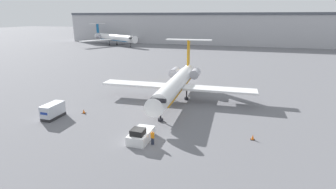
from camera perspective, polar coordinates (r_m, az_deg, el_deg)
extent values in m
plane|color=slate|center=(32.67, -5.44, -10.42)|extent=(600.00, 600.00, 0.00)
cube|color=#B2B2B7|center=(147.43, 12.69, 13.56)|extent=(180.00, 16.00, 15.27)
cube|color=#4C515B|center=(147.25, 12.90, 16.76)|extent=(180.00, 16.80, 1.20)
cylinder|color=white|center=(46.54, 1.60, 2.11)|extent=(3.49, 21.08, 2.72)
cone|color=white|center=(35.83, -2.60, -2.43)|extent=(2.79, 2.27, 2.72)
cube|color=black|center=(36.47, -2.21, -1.29)|extent=(2.33, 0.78, 0.44)
cone|color=white|center=(57.99, 4.29, 5.01)|extent=(2.55, 3.08, 2.44)
cube|color=orange|center=(46.78, 1.59, 1.07)|extent=(3.14, 18.97, 0.20)
cube|color=white|center=(46.67, 11.17, 1.06)|extent=(12.84, 3.62, 0.36)
cube|color=white|center=(49.90, -6.81, 2.28)|extent=(12.84, 3.62, 0.36)
cylinder|color=#ADADB7|center=(54.50, 5.95, 4.57)|extent=(1.95, 3.40, 1.83)
cylinder|color=#ADADB7|center=(55.31, 1.47, 4.83)|extent=(1.95, 3.40, 1.83)
cube|color=orange|center=(57.88, 4.49, 9.09)|extent=(0.32, 2.21, 5.46)
cube|color=white|center=(57.58, 4.55, 11.78)|extent=(9.89, 2.16, 0.20)
cylinder|color=black|center=(38.48, -1.64, -4.58)|extent=(0.24, 0.24, 1.75)
cylinder|color=black|center=(38.73, -1.63, -5.52)|extent=(0.80, 0.80, 0.40)
cylinder|color=black|center=(49.09, 0.01, 0.19)|extent=(0.24, 0.24, 1.75)
cylinder|color=black|center=(49.29, 0.01, -0.56)|extent=(0.80, 0.80, 0.40)
cylinder|color=black|center=(48.36, 4.06, -0.11)|extent=(0.24, 0.24, 1.75)
cylinder|color=black|center=(48.56, 4.04, -0.87)|extent=(0.80, 0.80, 0.40)
cube|color=silver|center=(33.11, -5.86, -8.90)|extent=(2.26, 4.30, 1.18)
cube|color=black|center=(31.93, -6.56, -8.08)|extent=(1.58, 1.55, 0.70)
cube|color=black|center=(34.92, -4.55, -7.77)|extent=(2.03, 0.30, 0.71)
cube|color=#232326|center=(43.53, -23.63, -4.38)|extent=(1.73, 3.71, 0.45)
cube|color=#B7BCC6|center=(43.17, -23.80, -3.00)|extent=(1.73, 3.71, 1.79)
cube|color=navy|center=(41.86, -25.43, -3.80)|extent=(1.21, 0.04, 0.36)
cube|color=#232838|center=(32.00, -3.37, -10.11)|extent=(0.32, 0.20, 0.86)
cube|color=orange|center=(31.67, -3.39, -8.87)|extent=(0.40, 0.24, 0.68)
sphere|color=tan|center=(31.47, -3.41, -8.11)|extent=(0.25, 0.25, 0.25)
cube|color=black|center=(43.87, -17.83, -3.88)|extent=(0.58, 0.58, 0.04)
cone|color=orange|center=(43.77, -17.87, -3.48)|extent=(0.41, 0.41, 0.61)
cube|color=black|center=(34.91, 17.92, -9.31)|extent=(0.51, 0.51, 0.04)
cone|color=orange|center=(34.76, 17.97, -8.80)|extent=(0.36, 0.36, 0.65)
cylinder|color=white|center=(142.00, -11.46, 12.01)|extent=(26.11, 16.19, 3.60)
cone|color=white|center=(129.66, -7.58, 11.77)|extent=(4.24, 4.53, 3.60)
cube|color=black|center=(130.52, -7.91, 12.07)|extent=(2.06, 3.03, 0.44)
cone|color=white|center=(155.33, -14.81, 12.18)|extent=(5.02, 4.72, 3.24)
cube|color=#0C5999|center=(142.10, -11.43, 11.54)|extent=(23.50, 14.57, 0.20)
cube|color=white|center=(149.10, -8.43, 12.06)|extent=(10.74, 16.36, 0.36)
cube|color=white|center=(137.83, -15.35, 11.28)|extent=(10.74, 16.36, 0.36)
cylinder|color=#ADADB7|center=(153.15, -13.11, 12.41)|extent=(3.59, 3.18, 2.00)
cylinder|color=#ADADB7|center=(150.33, -14.88, 12.21)|extent=(3.59, 3.18, 2.00)
cube|color=#0C5999|center=(155.77, -15.09, 13.76)|extent=(2.05, 1.25, 5.00)
cube|color=white|center=(155.68, -15.16, 14.68)|extent=(5.82, 8.79, 0.20)
cylinder|color=black|center=(131.86, -8.20, 10.58)|extent=(0.24, 0.24, 2.10)
cylinder|color=black|center=(131.95, -8.18, 10.21)|extent=(0.80, 0.80, 0.40)
cylinder|color=black|center=(142.62, -12.64, 10.81)|extent=(0.24, 0.24, 2.10)
cylinder|color=black|center=(142.71, -12.62, 10.47)|extent=(0.80, 0.80, 0.40)
cylinder|color=black|center=(145.19, -11.06, 11.00)|extent=(0.24, 0.24, 2.10)
cylinder|color=black|center=(145.28, -11.04, 10.67)|extent=(0.80, 0.80, 0.40)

